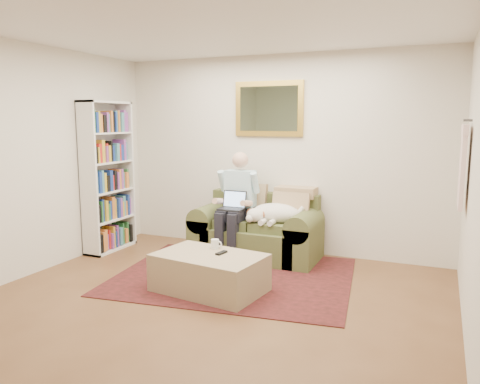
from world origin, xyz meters
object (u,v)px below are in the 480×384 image
Objects in this scene: seated_man at (235,206)px; bookshelf at (108,177)px; sofa at (257,236)px; ottoman at (209,273)px; sleeping_dog at (276,213)px; laptop at (233,204)px; coffee_mug at (215,244)px.

bookshelf reaches higher than seated_man.
ottoman is at bearing -89.66° from sofa.
seated_man is 0.54m from sleeping_dog.
seated_man reaches higher than laptop.
bookshelf is at bearing -170.49° from sleeping_dog.
bookshelf is (-1.73, -0.25, 0.29)m from laptop.
sofa is at bearing 13.13° from bookshelf.
sofa is at bearing 88.10° from coffee_mug.
sleeping_dog is at bearing 72.79° from coffee_mug.
sofa is 0.54m from laptop.
laptop is at bearing -166.36° from sleeping_dog.
ottoman is at bearing -77.74° from laptop.
sofa reaches higher than ottoman.
laptop reaches higher than coffee_mug.
ottoman is at bearing -78.36° from coffee_mug.
laptop is 0.55m from sleeping_dog.
sleeping_dog is 1.37m from ottoman.
coffee_mug is at bearing -77.59° from laptop.
coffee_mug is at bearing 101.64° from ottoman.
sleeping_dog is 0.33× the size of bookshelf.
laptop is 3.11× the size of coffee_mug.
sleeping_dog is (0.29, -0.08, 0.34)m from sofa.
bookshelf is at bearing -166.87° from sofa.
sofa reaches higher than coffee_mug.
coffee_mug is at bearing -78.35° from seated_man.
sleeping_dog is at bearing 9.51° from bookshelf.
ottoman is (0.25, -1.14, -0.51)m from laptop.
sleeping_dog is at bearing -15.74° from sofa.
coffee_mug is at bearing -91.90° from sofa.
sleeping_dog is (0.53, 0.07, -0.06)m from seated_man.
sofa reaches higher than sleeping_dog.
laptop is (-0.24, -0.21, 0.43)m from sofa.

